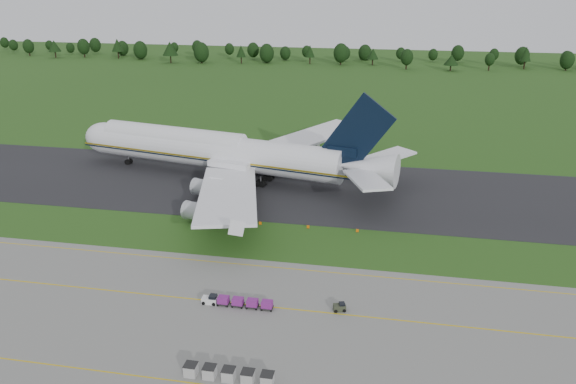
% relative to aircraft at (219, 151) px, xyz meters
% --- Properties ---
extents(ground, '(600.00, 600.00, 0.00)m').
position_rel_aircraft_xyz_m(ground, '(20.11, -32.17, -6.67)').
color(ground, '#234A16').
rests_on(ground, ground).
extents(apron, '(300.00, 52.00, 0.06)m').
position_rel_aircraft_xyz_m(apron, '(20.11, -66.17, -6.64)').
color(apron, slate).
rests_on(apron, ground).
extents(taxiway, '(300.00, 40.00, 0.08)m').
position_rel_aircraft_xyz_m(taxiway, '(20.11, -4.17, -6.63)').
color(taxiway, black).
rests_on(taxiway, ground).
extents(apron_markings, '(300.00, 30.20, 0.01)m').
position_rel_aircraft_xyz_m(apron_markings, '(20.11, -59.15, -6.60)').
color(apron_markings, gold).
rests_on(apron_markings, apron).
extents(tree_line, '(526.12, 22.61, 11.88)m').
position_rel_aircraft_xyz_m(tree_line, '(7.89, 188.38, -0.27)').
color(tree_line, black).
rests_on(tree_line, ground).
extents(aircraft, '(83.51, 79.46, 23.35)m').
position_rel_aircraft_xyz_m(aircraft, '(0.00, 0.00, 0.00)').
color(aircraft, white).
rests_on(aircraft, ground).
extents(baggage_train, '(10.82, 1.38, 1.33)m').
position_rel_aircraft_xyz_m(baggage_train, '(19.13, -54.82, -5.90)').
color(baggage_train, white).
rests_on(baggage_train, apron).
extents(utility_cart, '(2.01, 1.52, 0.98)m').
position_rel_aircraft_xyz_m(utility_cart, '(34.32, -53.24, -6.13)').
color(utility_cart, '#2E3424').
rests_on(utility_cart, apron).
extents(uld_row, '(11.16, 1.56, 1.55)m').
position_rel_aircraft_xyz_m(uld_row, '(22.60, -70.75, -5.83)').
color(uld_row, '#AAAAAA').
rests_on(uld_row, apron).
extents(edge_markers, '(29.15, 0.30, 0.60)m').
position_rel_aircraft_xyz_m(edge_markers, '(20.71, -25.54, -6.39)').
color(edge_markers, orange).
rests_on(edge_markers, ground).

